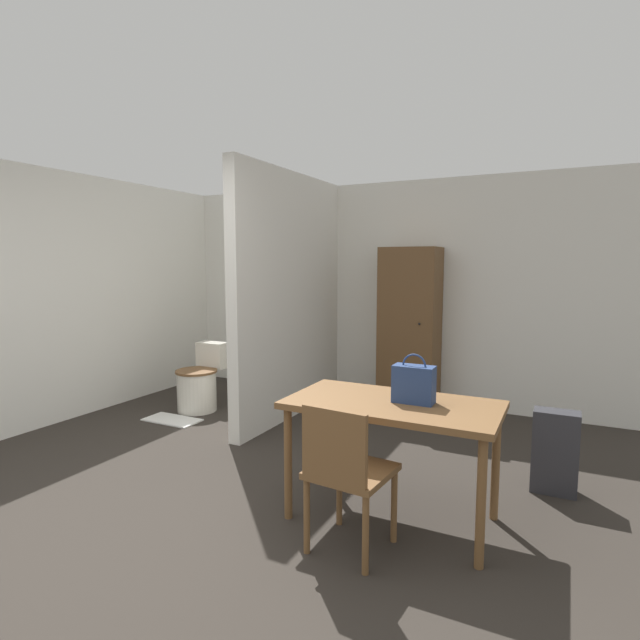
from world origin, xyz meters
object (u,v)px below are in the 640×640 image
toilet (200,384)px  space_heater (555,452)px  wooden_cabinet (410,329)px  wooden_chair (346,470)px  dining_table (392,415)px  handbag (414,384)px

toilet → space_heater: toilet is taller
wooden_cabinet → space_heater: (1.51, -1.54, -0.59)m
wooden_chair → wooden_cabinet: wooden_cabinet is taller
dining_table → handbag: 0.24m
toilet → space_heater: bearing=-7.3°
handbag → wooden_cabinet: 2.47m
handbag → wooden_cabinet: size_ratio=0.17×
toilet → wooden_cabinet: 2.36m
wooden_chair → handbag: (0.22, 0.51, 0.39)m
wooden_cabinet → dining_table: bearing=-75.8°
wooden_chair → space_heater: size_ratio=1.46×
handbag → wooden_cabinet: bearing=107.1°
wooden_chair → space_heater: wooden_chair is taller
space_heater → toilet: bearing=172.7°
space_heater → wooden_cabinet: bearing=134.3°
dining_table → toilet: bearing=153.5°
handbag → space_heater: (0.78, 0.82, -0.58)m
handbag → toilet: bearing=155.1°
wooden_chair → toilet: bearing=150.1°
wooden_chair → handbag: bearing=71.6°
handbag → wooden_chair: bearing=-113.7°
wooden_chair → toilet: (-2.51, 1.77, -0.19)m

